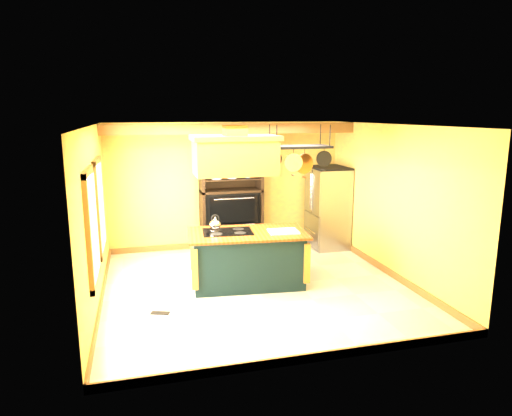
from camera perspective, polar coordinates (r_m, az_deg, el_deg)
name	(u,v)px	position (r m, az deg, el deg)	size (l,w,h in m)	color
floor	(256,287)	(7.85, -0.05, -9.79)	(5.00, 5.00, 0.00)	beige
ceiling	(256,125)	(7.30, -0.05, 10.31)	(5.00, 5.00, 0.00)	white
wall_back	(227,186)	(9.86, -3.70, 2.81)	(5.00, 0.02, 2.70)	#C19146
wall_front	(312,254)	(5.16, 6.97, -5.69)	(5.00, 0.02, 2.70)	#C19146
wall_left	(95,218)	(7.26, -19.51, -1.13)	(0.02, 5.00, 2.70)	#C19146
wall_right	(392,202)	(8.43, 16.64, 0.78)	(0.02, 5.00, 2.70)	#C19146
ceiling_beam	(234,129)	(8.96, -2.82, 9.88)	(5.00, 0.15, 0.20)	#915D2C
window_near	(92,227)	(6.47, -19.80, -2.23)	(0.06, 1.06, 1.56)	#915D2C
window_far	(100,206)	(7.84, -18.94, 0.20)	(0.06, 1.06, 1.56)	#915D2C
kitchen_island	(247,258)	(7.82, -1.09, -6.22)	(2.07, 1.28, 1.11)	black
range_hood	(235,154)	(7.42, -2.65, 6.78)	(1.40, 0.79, 0.80)	#CD8633
pot_rack	(299,152)	(7.73, 5.44, 6.96)	(1.08, 0.51, 0.84)	black
refrigerator	(328,209)	(10.01, 8.95, -0.16)	(0.75, 0.88, 1.72)	gray
hutch	(231,209)	(9.71, -3.16, -0.12)	(1.29, 0.59, 2.28)	black
floor_register	(160,313)	(7.03, -11.90, -12.72)	(0.28, 0.12, 0.01)	black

